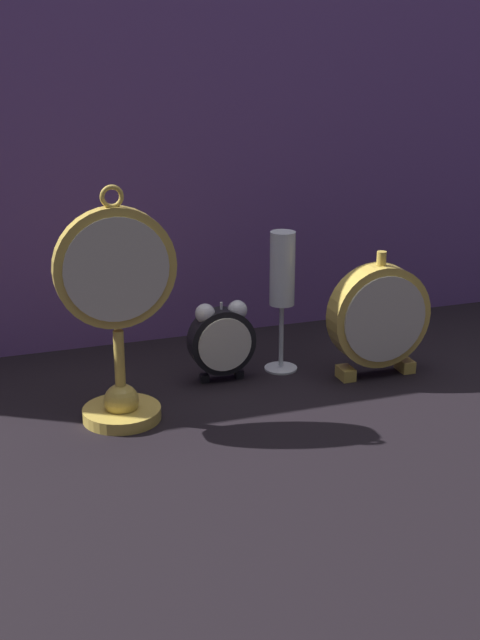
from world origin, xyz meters
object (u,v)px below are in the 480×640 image
pocket_watch_on_stand (118,320)px  champagne_flute (282,280)px  mantel_clock_silver (379,317)px  alarm_clock_twin_bell (222,338)px

pocket_watch_on_stand → champagne_flute: pocket_watch_on_stand is taller
champagne_flute → pocket_watch_on_stand: bearing=-160.0°
mantel_clock_silver → champagne_flute: 0.15m
alarm_clock_twin_bell → champagne_flute: 0.12m
alarm_clock_twin_bell → mantel_clock_silver: 0.23m
mantel_clock_silver → champagne_flute: size_ratio=0.89×
alarm_clock_twin_bell → mantel_clock_silver: size_ratio=0.63×
alarm_clock_twin_bell → mantel_clock_silver: mantel_clock_silver is taller
pocket_watch_on_stand → champagne_flute: size_ratio=1.47×
mantel_clock_silver → champagne_flute: (-0.13, 0.07, 0.05)m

